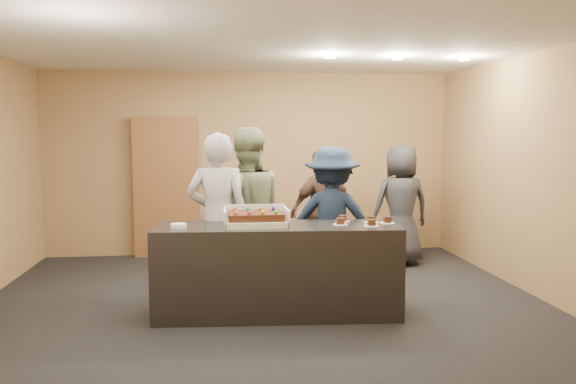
# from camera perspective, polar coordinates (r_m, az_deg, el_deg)

# --- Properties ---
(room) EXTENTS (6.04, 6.00, 2.70)m
(room) POSITION_cam_1_polar(r_m,az_deg,el_deg) (5.93, -2.49, 1.60)
(room) COLOR black
(room) RESTS_ON ground
(serving_counter) EXTENTS (2.44, 0.86, 0.90)m
(serving_counter) POSITION_cam_1_polar(r_m,az_deg,el_deg) (5.63, -1.10, -7.92)
(serving_counter) COLOR black
(serving_counter) RESTS_ON floor
(storage_cabinet) EXTENTS (0.93, 0.15, 2.04)m
(storage_cabinet) POSITION_cam_1_polar(r_m,az_deg,el_deg) (8.38, -12.27, 0.50)
(storage_cabinet) COLOR brown
(storage_cabinet) RESTS_ON floor
(cake_box) EXTENTS (0.63, 0.43, 0.18)m
(cake_box) POSITION_cam_1_polar(r_m,az_deg,el_deg) (5.54, -3.29, -2.95)
(cake_box) COLOR white
(cake_box) RESTS_ON serving_counter
(sheet_cake) EXTENTS (0.53, 0.37, 0.11)m
(sheet_cake) POSITION_cam_1_polar(r_m,az_deg,el_deg) (5.51, -3.28, -2.44)
(sheet_cake) COLOR #381A0C
(sheet_cake) RESTS_ON cake_box
(plate_stack) EXTENTS (0.15, 0.15, 0.04)m
(plate_stack) POSITION_cam_1_polar(r_m,az_deg,el_deg) (5.50, -11.07, -3.37)
(plate_stack) COLOR white
(plate_stack) RESTS_ON serving_counter
(slice_a) EXTENTS (0.15, 0.15, 0.07)m
(slice_a) POSITION_cam_1_polar(r_m,az_deg,el_deg) (5.58, 5.34, -3.11)
(slice_a) COLOR white
(slice_a) RESTS_ON serving_counter
(slice_b) EXTENTS (0.15, 0.15, 0.07)m
(slice_b) POSITION_cam_1_polar(r_m,az_deg,el_deg) (5.78, 5.59, -2.79)
(slice_b) COLOR white
(slice_b) RESTS_ON serving_counter
(slice_c) EXTENTS (0.15, 0.15, 0.07)m
(slice_c) POSITION_cam_1_polar(r_m,az_deg,el_deg) (5.53, 8.47, -3.22)
(slice_c) COLOR white
(slice_c) RESTS_ON serving_counter
(slice_d) EXTENTS (0.15, 0.15, 0.07)m
(slice_d) POSITION_cam_1_polar(r_m,az_deg,el_deg) (5.74, 8.47, -2.88)
(slice_d) COLOR white
(slice_d) RESTS_ON serving_counter
(slice_e) EXTENTS (0.15, 0.15, 0.07)m
(slice_e) POSITION_cam_1_polar(r_m,az_deg,el_deg) (5.74, 10.06, -2.92)
(slice_e) COLOR white
(slice_e) RESTS_ON serving_counter
(person_server_grey) EXTENTS (0.71, 0.51, 1.81)m
(person_server_grey) POSITION_cam_1_polar(r_m,az_deg,el_deg) (5.95, -7.13, -2.73)
(person_server_grey) COLOR #A6A6AB
(person_server_grey) RESTS_ON floor
(person_sage_man) EXTENTS (0.95, 0.77, 1.87)m
(person_sage_man) POSITION_cam_1_polar(r_m,az_deg,el_deg) (6.24, -4.31, -2.04)
(person_sage_man) COLOR gray
(person_sage_man) RESTS_ON floor
(person_navy_man) EXTENTS (1.18, 0.85, 1.66)m
(person_navy_man) POSITION_cam_1_polar(r_m,az_deg,el_deg) (6.32, 4.49, -2.90)
(person_navy_man) COLOR #16233A
(person_navy_man) RESTS_ON floor
(person_brown_extra) EXTENTS (1.01, 0.72, 1.60)m
(person_brown_extra) POSITION_cam_1_polar(r_m,az_deg,el_deg) (7.29, 3.54, -1.93)
(person_brown_extra) COLOR brown
(person_brown_extra) RESTS_ON floor
(person_dark_suit) EXTENTS (0.84, 0.59, 1.64)m
(person_dark_suit) POSITION_cam_1_polar(r_m,az_deg,el_deg) (7.84, 11.39, -1.32)
(person_dark_suit) COLOR #2A2B30
(person_dark_suit) RESTS_ON floor
(ceiling_spotlights) EXTENTS (1.72, 0.12, 0.03)m
(ceiling_spotlights) POSITION_cam_1_polar(r_m,az_deg,el_deg) (6.77, 11.09, 13.23)
(ceiling_spotlights) COLOR #FFEAC6
(ceiling_spotlights) RESTS_ON ceiling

